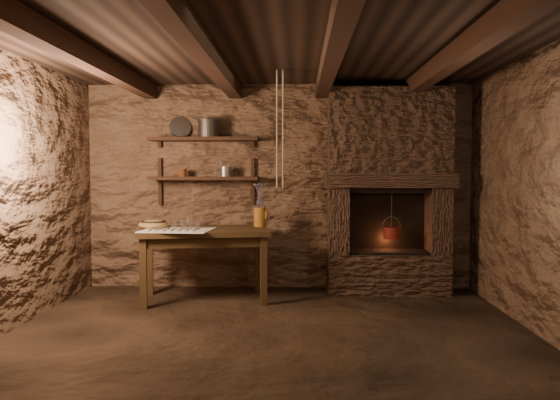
{
  "coord_description": "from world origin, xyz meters",
  "views": [
    {
      "loc": [
        0.23,
        -4.43,
        1.38
      ],
      "look_at": [
        0.06,
        0.9,
        1.1
      ],
      "focal_mm": 35.0,
      "sensor_mm": 36.0,
      "label": 1
    }
  ],
  "objects_px": {
    "red_pot": "(391,232)",
    "iron_stockpot": "(209,130)",
    "stoneware_jug": "(260,208)",
    "work_table": "(204,261)",
    "wooden_bowl": "(153,225)"
  },
  "relations": [
    {
      "from": "work_table",
      "to": "iron_stockpot",
      "type": "xyz_separation_m",
      "value": [
        -0.03,
        0.5,
        1.45
      ]
    },
    {
      "from": "work_table",
      "to": "wooden_bowl",
      "type": "distance_m",
      "value": 0.68
    },
    {
      "from": "stoneware_jug",
      "to": "wooden_bowl",
      "type": "relative_size",
      "value": 1.54
    },
    {
      "from": "red_pot",
      "to": "work_table",
      "type": "bearing_deg",
      "value": -169.49
    },
    {
      "from": "red_pot",
      "to": "iron_stockpot",
      "type": "bearing_deg",
      "value": 176.7
    },
    {
      "from": "work_table",
      "to": "red_pot",
      "type": "height_order",
      "value": "red_pot"
    },
    {
      "from": "stoneware_jug",
      "to": "red_pot",
      "type": "relative_size",
      "value": 0.9
    },
    {
      "from": "stoneware_jug",
      "to": "wooden_bowl",
      "type": "height_order",
      "value": "stoneware_jug"
    },
    {
      "from": "wooden_bowl",
      "to": "red_pot",
      "type": "relative_size",
      "value": 0.59
    },
    {
      "from": "stoneware_jug",
      "to": "wooden_bowl",
      "type": "xyz_separation_m",
      "value": [
        -1.13,
        -0.23,
        -0.17
      ]
    },
    {
      "from": "work_table",
      "to": "iron_stockpot",
      "type": "bearing_deg",
      "value": 83.51
    },
    {
      "from": "stoneware_jug",
      "to": "red_pot",
      "type": "distance_m",
      "value": 1.51
    },
    {
      "from": "stoneware_jug",
      "to": "iron_stockpot",
      "type": "distance_m",
      "value": 1.1
    },
    {
      "from": "work_table",
      "to": "wooden_bowl",
      "type": "relative_size",
      "value": 4.6
    },
    {
      "from": "work_table",
      "to": "wooden_bowl",
      "type": "bearing_deg",
      "value": 169.49
    }
  ]
}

